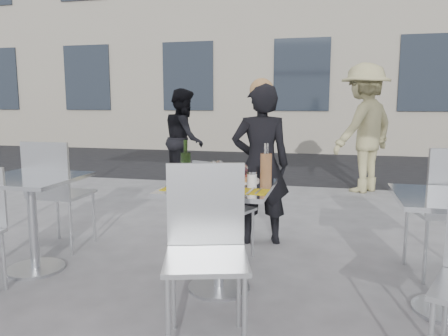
% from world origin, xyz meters
% --- Properties ---
extents(ground, '(80.00, 80.00, 0.00)m').
position_xyz_m(ground, '(0.00, 0.00, 0.00)').
color(ground, slate).
extents(street_asphalt, '(24.00, 5.00, 0.00)m').
position_xyz_m(street_asphalt, '(0.00, 6.50, 0.00)').
color(street_asphalt, black).
rests_on(street_asphalt, ground).
extents(main_table, '(0.72, 0.72, 0.75)m').
position_xyz_m(main_table, '(0.00, 0.00, 0.54)').
color(main_table, '#B7BABF').
rests_on(main_table, ground).
extents(side_table_left, '(0.72, 0.72, 0.75)m').
position_xyz_m(side_table_left, '(-1.50, 0.00, 0.54)').
color(side_table_left, '#B7BABF').
rests_on(side_table_left, ground).
extents(chair_far, '(0.50, 0.51, 0.85)m').
position_xyz_m(chair_far, '(-0.12, 0.52, 0.50)').
color(chair_far, silver).
rests_on(chair_far, ground).
extents(chair_near, '(0.55, 0.56, 0.98)m').
position_xyz_m(chair_near, '(0.08, -0.62, 0.58)').
color(chair_near, silver).
rests_on(chair_near, ground).
extents(side_chair_lfar, '(0.45, 0.46, 0.99)m').
position_xyz_m(side_chair_lfar, '(-1.61, 0.46, 0.58)').
color(side_chair_lfar, silver).
rests_on(side_chair_lfar, ground).
extents(woman_diner, '(0.62, 0.49, 1.48)m').
position_xyz_m(woman_diner, '(0.12, 1.11, 0.74)').
color(woman_diner, black).
rests_on(woman_diner, ground).
extents(pedestrian_a, '(0.76, 0.87, 1.52)m').
position_xyz_m(pedestrian_a, '(-1.42, 3.46, 0.76)').
color(pedestrian_a, black).
rests_on(pedestrian_a, ground).
extents(pedestrian_b, '(1.30, 1.38, 1.88)m').
position_xyz_m(pedestrian_b, '(1.22, 3.85, 0.94)').
color(pedestrian_b, tan).
rests_on(pedestrian_b, ground).
extents(pizza_near, '(0.34, 0.34, 0.02)m').
position_xyz_m(pizza_near, '(0.00, -0.17, 0.76)').
color(pizza_near, tan).
rests_on(pizza_near, main_table).
extents(pizza_far, '(0.32, 0.32, 0.03)m').
position_xyz_m(pizza_far, '(0.08, 0.21, 0.77)').
color(pizza_far, white).
rests_on(pizza_far, main_table).
extents(salad_plate, '(0.22, 0.22, 0.09)m').
position_xyz_m(salad_plate, '(-0.03, 0.00, 0.79)').
color(salad_plate, white).
rests_on(salad_plate, main_table).
extents(wine_bottle, '(0.07, 0.08, 0.29)m').
position_xyz_m(wine_bottle, '(-0.30, 0.18, 0.86)').
color(wine_bottle, '#2C4B1C').
rests_on(wine_bottle, main_table).
extents(carafe, '(0.08, 0.08, 0.29)m').
position_xyz_m(carafe, '(0.31, 0.10, 0.87)').
color(carafe, tan).
rests_on(carafe, main_table).
extents(sugar_shaker, '(0.06, 0.06, 0.11)m').
position_xyz_m(sugar_shaker, '(0.23, -0.01, 0.80)').
color(sugar_shaker, white).
rests_on(sugar_shaker, main_table).
extents(wineglass_white_a, '(0.07, 0.07, 0.16)m').
position_xyz_m(wineglass_white_a, '(-0.06, 0.09, 0.86)').
color(wineglass_white_a, white).
rests_on(wineglass_white_a, main_table).
extents(wineglass_white_b, '(0.07, 0.07, 0.16)m').
position_xyz_m(wineglass_white_b, '(-0.03, 0.14, 0.86)').
color(wineglass_white_b, white).
rests_on(wineglass_white_b, main_table).
extents(wineglass_red_a, '(0.07, 0.07, 0.16)m').
position_xyz_m(wineglass_red_a, '(0.11, -0.03, 0.86)').
color(wineglass_red_a, white).
rests_on(wineglass_red_a, main_table).
extents(wineglass_red_b, '(0.07, 0.07, 0.16)m').
position_xyz_m(wineglass_red_b, '(0.17, 0.02, 0.86)').
color(wineglass_red_b, white).
rests_on(wineglass_red_b, main_table).
extents(napkin_left, '(0.19, 0.20, 0.01)m').
position_xyz_m(napkin_left, '(-0.24, -0.17, 0.75)').
color(napkin_left, gold).
rests_on(napkin_left, main_table).
extents(napkin_right, '(0.19, 0.20, 0.01)m').
position_xyz_m(napkin_right, '(0.27, -0.15, 0.75)').
color(napkin_right, gold).
rests_on(napkin_right, main_table).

